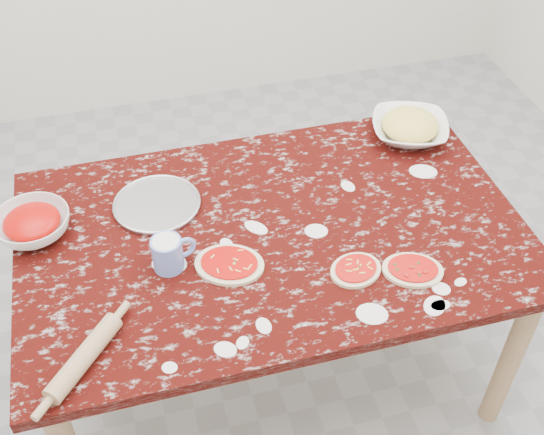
{
  "coord_description": "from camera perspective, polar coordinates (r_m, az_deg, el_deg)",
  "views": [
    {
      "loc": [
        -0.4,
        -1.48,
        2.24
      ],
      "look_at": [
        0.0,
        0.0,
        0.8
      ],
      "focal_mm": 44.17,
      "sensor_mm": 36.0,
      "label": 1
    }
  ],
  "objects": [
    {
      "name": "cheese_bowl",
      "position": [
        2.55,
        11.63,
        7.38
      ],
      "size": [
        0.35,
        0.35,
        0.07
      ],
      "primitive_type": "imported",
      "rotation": [
        0.0,
        0.0,
        -0.33
      ],
      "color": "white",
      "rests_on": "worktable"
    },
    {
      "name": "pizza_mid",
      "position": [
        2.02,
        7.15,
        -4.45
      ],
      "size": [
        0.19,
        0.17,
        0.02
      ],
      "color": "beige",
      "rests_on": "worktable"
    },
    {
      "name": "pizza_left",
      "position": [
        2.02,
        -3.65,
        -4.0
      ],
      "size": [
        0.26,
        0.24,
        0.02
      ],
      "color": "beige",
      "rests_on": "worktable"
    },
    {
      "name": "pizza_right",
      "position": [
        2.05,
        11.9,
        -4.39
      ],
      "size": [
        0.22,
        0.19,
        0.02
      ],
      "color": "beige",
      "rests_on": "worktable"
    },
    {
      "name": "pizza_tray",
      "position": [
        2.24,
        -9.77,
        1.08
      ],
      "size": [
        0.31,
        0.31,
        0.01
      ],
      "primitive_type": "cylinder",
      "rotation": [
        0.0,
        0.0,
        0.11
      ],
      "color": "#B2B2B7",
      "rests_on": "worktable"
    },
    {
      "name": "flour_mug",
      "position": [
        2.01,
        -8.79,
        -3.01
      ],
      "size": [
        0.14,
        0.09,
        0.11
      ],
      "color": "#6884DA",
      "rests_on": "worktable"
    },
    {
      "name": "worktable",
      "position": [
        2.2,
        0.0,
        -2.53
      ],
      "size": [
        1.6,
        1.0,
        0.75
      ],
      "color": "black",
      "rests_on": "ground"
    },
    {
      "name": "sauce_bowl",
      "position": [
        2.23,
        -19.71,
        -0.61
      ],
      "size": [
        0.3,
        0.3,
        0.07
      ],
      "primitive_type": "imported",
      "rotation": [
        0.0,
        0.0,
        -0.3
      ],
      "color": "white",
      "rests_on": "worktable"
    },
    {
      "name": "ground",
      "position": [
        2.71,
        0.0,
        -12.42
      ],
      "size": [
        4.0,
        4.0,
        0.0
      ],
      "primitive_type": "plane",
      "color": "gray"
    },
    {
      "name": "rolling_pin",
      "position": [
        1.85,
        -15.71,
        -11.38
      ],
      "size": [
        0.22,
        0.24,
        0.05
      ],
      "primitive_type": "cylinder",
      "rotation": [
        0.0,
        1.57,
        0.87
      ],
      "color": "tan",
      "rests_on": "worktable"
    }
  ]
}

